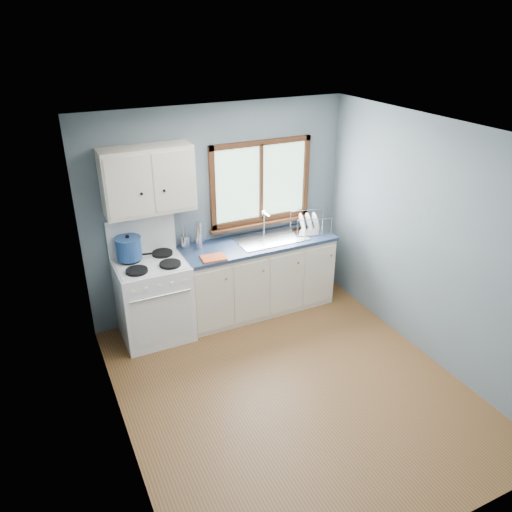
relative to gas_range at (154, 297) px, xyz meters
name	(u,v)px	position (x,y,z in m)	size (l,w,h in m)	color
floor	(290,388)	(0.95, -1.47, -0.50)	(3.20, 3.60, 0.02)	brown
ceiling	(300,134)	(0.95, -1.47, 2.02)	(3.20, 3.60, 0.02)	white
wall_back	(219,211)	(0.95, 0.34, 0.76)	(3.20, 0.02, 2.50)	slate
wall_front	(445,406)	(0.95, -3.28, 0.76)	(3.20, 0.02, 2.50)	slate
wall_left	(111,320)	(-0.66, -1.47, 0.76)	(0.02, 3.60, 2.50)	slate
wall_right	(433,244)	(2.56, -1.47, 0.76)	(0.02, 3.60, 2.50)	slate
gas_range	(154,297)	(0.00, 0.00, 0.00)	(0.76, 0.69, 1.36)	white
base_cabinets	(258,279)	(1.31, 0.02, -0.08)	(1.85, 0.60, 0.88)	beige
countertop	(258,243)	(1.31, 0.02, 0.41)	(1.89, 0.64, 0.04)	#1C2A43
sink	(271,243)	(1.49, 0.02, 0.37)	(0.84, 0.46, 0.44)	silver
window	(261,188)	(1.48, 0.30, 0.98)	(1.36, 0.10, 1.03)	#9EC6A8
upper_cabinets	(148,180)	(0.10, 0.15, 1.31)	(0.95, 0.35, 0.70)	beige
skillet	(129,256)	(-0.18, 0.15, 0.49)	(0.39, 0.29, 0.05)	black
stockpot	(129,248)	(-0.18, 0.14, 0.59)	(0.33, 0.33, 0.28)	navy
utensil_crock	(186,241)	(0.49, 0.23, 0.50)	(0.15, 0.15, 0.37)	silver
thermos	(198,235)	(0.61, 0.13, 0.59)	(0.08, 0.08, 0.33)	silver
soap_bottle	(200,235)	(0.67, 0.24, 0.55)	(0.09, 0.09, 0.24)	blue
dish_towel	(214,258)	(0.66, -0.19, 0.44)	(0.27, 0.19, 0.02)	#CB5126
dish_rack	(310,226)	(2.03, 0.03, 0.49)	(0.52, 0.44, 0.23)	silver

